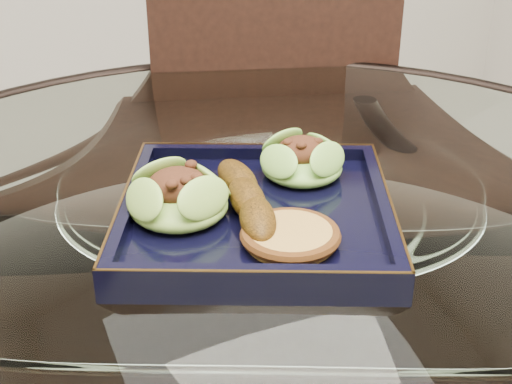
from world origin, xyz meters
name	(u,v)px	position (x,y,z in m)	size (l,w,h in m)	color
dining_table	(269,340)	(0.00, 0.00, 0.60)	(1.13, 1.13, 0.77)	white
dining_chair	(284,196)	(0.19, 0.36, 0.57)	(0.55, 0.55, 1.03)	black
navy_plate	(256,218)	(-0.02, -0.02, 0.77)	(0.27, 0.27, 0.02)	black
lettuce_wrap_left	(179,200)	(-0.10, 0.00, 0.80)	(0.10, 0.10, 0.04)	olive
lettuce_wrap_right	(302,162)	(0.06, 0.04, 0.80)	(0.09, 0.09, 0.03)	#69A530
roasted_plantain	(247,198)	(-0.03, -0.02, 0.80)	(0.16, 0.03, 0.03)	#613A0A
crumb_patty	(290,237)	(-0.02, -0.09, 0.79)	(0.08, 0.08, 0.02)	#BC893E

